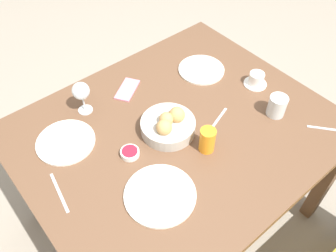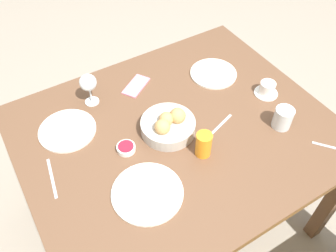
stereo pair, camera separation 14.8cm
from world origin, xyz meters
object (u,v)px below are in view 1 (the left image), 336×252
Objects in this scene: plate_near_left at (201,70)px; juice_glass at (207,140)px; bread_basket at (168,125)px; fork_silver at (330,129)px; plate_far_center at (160,195)px; water_tumbler at (277,106)px; coffee_cup at (256,80)px; spoon_coffee at (219,118)px; jam_bowl_berry at (130,153)px; wine_glass at (81,92)px; cell_phone at (127,90)px; knife_silver at (59,192)px; plate_near_right at (66,142)px.

juice_glass reaches higher than plate_near_left.
fork_silver is at bearing 140.91° from bread_basket.
water_tumbler is (-0.65, 0.00, 0.04)m from plate_far_center.
spoon_coffee is (0.29, 0.05, -0.03)m from coffee_cup.
plate_near_left is at bearing -152.20° from bread_basket.
bread_basket is at bearing 27.80° from plate_near_left.
plate_far_center is 1.93× the size of spoon_coffee.
jam_bowl_berry reaches higher than plate_near_left.
wine_glass is 0.94× the size of cell_phone.
juice_glass reaches higher than knife_silver.
coffee_cup is at bearing -86.47° from fork_silver.
knife_silver is 1.13× the size of cell_phone.
bread_basket is at bearing -21.50° from spoon_coffee.
coffee_cup is (-0.73, -0.18, 0.02)m from plate_far_center.
juice_glass is at bearing 16.39° from coffee_cup.
coffee_cup reaches higher than knife_silver.
plate_far_center is at bearing 66.21° from cell_phone.
spoon_coffee is at bearing 171.12° from knife_silver.
fork_silver is 1.13m from knife_silver.
water_tumbler is 0.24m from fork_silver.
jam_bowl_berry is (0.20, -0.00, -0.03)m from bread_basket.
fork_silver is (-0.90, 0.65, -0.00)m from plate_near_right.
juice_glass is at bearing 145.89° from jam_bowl_berry.
bread_basket is 0.43m from plate_near_left.
plate_far_center is at bearing 17.00° from spoon_coffee.
plate_near_left is 0.90m from knife_silver.
bread_basket reaches higher than jam_bowl_berry.
plate_near_left is 0.39m from cell_phone.
coffee_cup is at bearing -113.73° from water_tumbler.
spoon_coffee is (-0.58, 0.31, -0.00)m from plate_near_right.
wine_glass reaches higher than plate_near_right.
cell_phone reaches higher than spoon_coffee.
plate_near_left and plate_near_right have the same top height.
wine_glass reaches higher than spoon_coffee.
jam_bowl_berry is at bearing -30.77° from fork_silver.
bread_basket is 2.43× the size of water_tumbler.
juice_glass is at bearing -28.88° from fork_silver.
cell_phone is (0.20, -0.40, 0.00)m from spoon_coffee.
water_tumbler is 0.50× the size of knife_silver.
water_tumbler reaches higher than plate_far_center.
bread_basket is at bearing 87.36° from cell_phone.
water_tumbler is (-0.79, 0.44, 0.04)m from plate_near_right.
coffee_cup is at bearing -163.61° from juice_glass.
water_tumbler reaches higher than jam_bowl_berry.
juice_glass is 0.70× the size of wine_glass.
coffee_cup reaches higher than fork_silver.
juice_glass is 1.00× the size of coffee_cup.
spoon_coffee is (-0.22, 0.09, -0.04)m from bread_basket.
juice_glass is at bearing 28.21° from spoon_coffee.
knife_silver is at bearing 29.62° from cell_phone.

